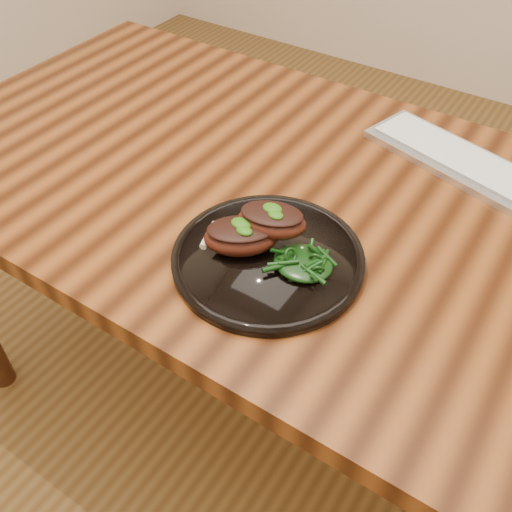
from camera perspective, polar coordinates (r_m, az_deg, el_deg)
The scene contains 7 objects.
desk at distance 1.06m, azimuth 5.14°, elevation 2.51°, with size 1.60×0.80×0.75m.
plate at distance 0.87m, azimuth 1.20°, elevation -0.20°, with size 0.30×0.30×0.02m.
lamb_chop_front at distance 0.86m, azimuth -1.56°, elevation 2.03°, with size 0.13×0.13×0.05m.
lamb_chop_back at distance 0.87m, azimuth 1.55°, elevation 3.62°, with size 0.12×0.10×0.05m.
herb_smear at distance 0.92m, azimuth 1.39°, elevation 3.42°, with size 0.08×0.05×0.01m, color #164907.
greens_heap at distance 0.84m, azimuth 4.75°, elevation -0.40°, with size 0.09×0.09×0.03m.
keyboard at distance 1.13m, azimuth 20.65°, elevation 8.43°, with size 0.43×0.23×0.02m.
Camera 1 is at (0.36, -0.71, 1.37)m, focal length 40.00 mm.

